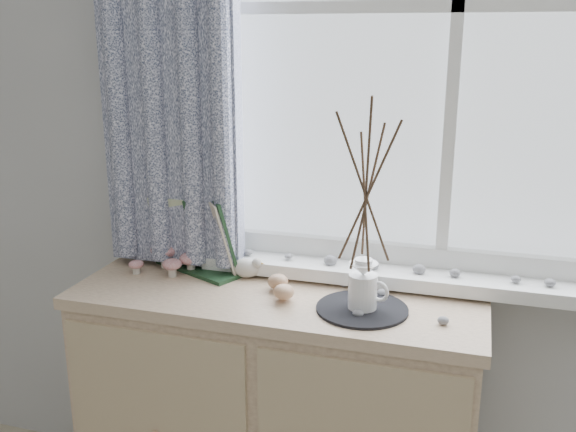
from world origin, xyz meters
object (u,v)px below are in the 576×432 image
object	(u,v)px
sideboard	(277,420)
twig_pitcher	(366,188)
botanical_book	(193,236)
toadstool_cluster	(170,256)

from	to	relation	value
sideboard	twig_pitcher	bearing A→B (deg)	-10.30
twig_pitcher	sideboard	bearing A→B (deg)	-171.74
sideboard	botanical_book	size ratio (longest dim) A/B	3.36
botanical_book	twig_pitcher	xyz separation A→B (m)	(0.56, -0.13, 0.22)
botanical_book	twig_pitcher	world-z (taller)	twig_pitcher
botanical_book	twig_pitcher	size ratio (longest dim) A/B	0.60
botanical_book	toadstool_cluster	xyz separation A→B (m)	(-0.08, 0.00, -0.08)
toadstool_cluster	twig_pitcher	world-z (taller)	twig_pitcher
sideboard	toadstool_cluster	bearing A→B (deg)	168.09
botanical_book	twig_pitcher	bearing A→B (deg)	12.06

